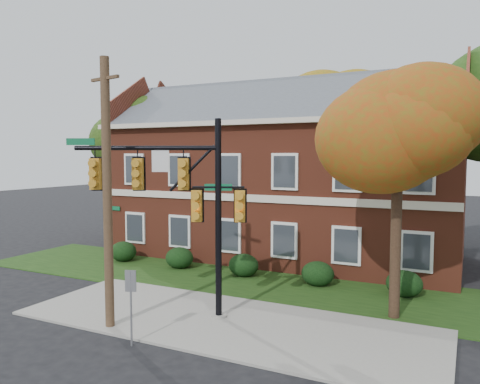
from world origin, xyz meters
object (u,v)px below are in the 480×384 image
at_px(hedge_far_right, 404,284).
at_px(sign_post, 131,295).
at_px(hedge_left, 179,258).
at_px(traffic_signal, 182,196).
at_px(hedge_center, 244,265).
at_px(tree_near_right, 405,120).
at_px(hedge_far_left, 123,251).
at_px(utility_pole, 107,193).
at_px(apartment_building, 285,166).
at_px(tree_left_rear, 131,137).
at_px(tree_far_rear, 345,107).
at_px(hedge_right, 318,274).

bearing_deg(hedge_far_right, sign_post, -127.37).
xyz_separation_m(hedge_left, traffic_signal, (4.07, -5.90, 3.66)).
height_order(hedge_center, traffic_signal, traffic_signal).
height_order(hedge_center, tree_near_right, tree_near_right).
distance_m(hedge_far_left, traffic_signal, 10.27).
xyz_separation_m(hedge_far_left, hedge_far_right, (14.00, 0.00, 0.00)).
relative_size(hedge_left, utility_pole, 0.16).
height_order(hedge_far_left, traffic_signal, traffic_signal).
relative_size(apartment_building, hedge_far_right, 13.43).
xyz_separation_m(hedge_left, sign_post, (4.00, -8.51, 0.99)).
height_order(traffic_signal, sign_post, traffic_signal).
xyz_separation_m(apartment_building, tree_near_right, (7.22, -8.09, 1.68)).
height_order(apartment_building, hedge_far_right, apartment_building).
distance_m(apartment_building, tree_left_rear, 9.94).
distance_m(tree_far_rear, sign_post, 22.83).
bearing_deg(hedge_far_left, hedge_right, 0.00).
bearing_deg(hedge_left, traffic_signal, -55.36).
relative_size(hedge_left, sign_post, 0.63).
bearing_deg(utility_pole, apartment_building, 97.87).
bearing_deg(hedge_far_right, tree_far_rear, 113.37).
relative_size(hedge_center, sign_post, 0.63).
relative_size(tree_near_right, utility_pole, 1.00).
bearing_deg(tree_near_right, sign_post, -139.83).
relative_size(hedge_left, hedge_far_right, 1.00).
xyz_separation_m(utility_pole, sign_post, (1.53, -0.81, -2.83)).
bearing_deg(apartment_building, traffic_signal, -87.05).
bearing_deg(traffic_signal, utility_pole, -154.99).
height_order(hedge_left, hedge_center, same).
bearing_deg(hedge_center, hedge_far_right, 0.00).
bearing_deg(hedge_center, utility_pole, -97.65).
relative_size(apartment_building, tree_far_rear, 1.63).
relative_size(hedge_far_left, sign_post, 0.63).
distance_m(hedge_right, tree_near_right, 7.72).
xyz_separation_m(apartment_building, hedge_far_left, (-7.00, -5.25, -4.46)).
xyz_separation_m(hedge_right, tree_near_right, (3.72, -2.83, 6.14)).
distance_m(hedge_left, tree_far_rear, 16.25).
distance_m(hedge_far_left, hedge_left, 3.50).
bearing_deg(tree_near_right, tree_left_rear, 157.64).
bearing_deg(hedge_far_left, hedge_left, 0.00).
bearing_deg(traffic_signal, tree_near_right, 1.49).
xyz_separation_m(tree_left_rear, traffic_signal, (10.30, -10.04, -2.50)).
height_order(traffic_signal, utility_pole, utility_pole).
relative_size(tree_left_rear, traffic_signal, 1.32).
relative_size(hedge_far_left, traffic_signal, 0.21).
bearing_deg(hedge_right, sign_post, -109.42).
height_order(apartment_building, utility_pole, apartment_building).
xyz_separation_m(hedge_far_left, hedge_right, (10.50, 0.00, 0.00)).
distance_m(tree_near_right, tree_far_rear, 17.12).
relative_size(tree_far_rear, traffic_signal, 1.71).
relative_size(apartment_building, tree_left_rear, 2.12).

